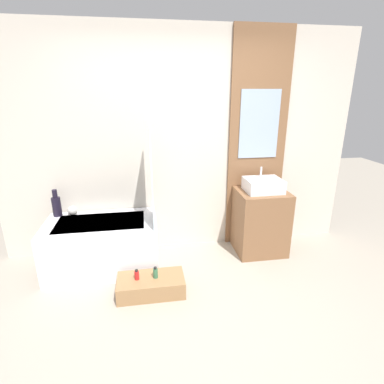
{
  "coord_description": "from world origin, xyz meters",
  "views": [
    {
      "loc": [
        -0.41,
        -1.91,
        1.91
      ],
      "look_at": [
        0.01,
        0.71,
        1.01
      ],
      "focal_mm": 28.0,
      "sensor_mm": 36.0,
      "label": 1
    }
  ],
  "objects_px": {
    "wooden_step_bench": "(151,285)",
    "vase_round_light": "(73,210)",
    "bathtub": "(103,244)",
    "bottle_soap_secondary": "(155,273)",
    "bottle_soap_primary": "(137,275)",
    "sink": "(263,185)",
    "vase_tall_dark": "(57,205)"
  },
  "relations": [
    {
      "from": "wooden_step_bench",
      "to": "vase_round_light",
      "type": "height_order",
      "value": "vase_round_light"
    },
    {
      "from": "vase_tall_dark",
      "to": "bottle_soap_secondary",
      "type": "xyz_separation_m",
      "value": [
        1.06,
        -0.82,
        -0.46
      ]
    },
    {
      "from": "bottle_soap_primary",
      "to": "sink",
      "type": "bearing_deg",
      "value": 23.23
    },
    {
      "from": "bathtub",
      "to": "bottle_soap_secondary",
      "type": "distance_m",
      "value": 0.8
    },
    {
      "from": "bathtub",
      "to": "sink",
      "type": "distance_m",
      "value": 1.95
    },
    {
      "from": "bottle_soap_primary",
      "to": "vase_round_light",
      "type": "bearing_deg",
      "value": 131.31
    },
    {
      "from": "wooden_step_bench",
      "to": "bottle_soap_secondary",
      "type": "relative_size",
      "value": 5.64
    },
    {
      "from": "vase_round_light",
      "to": "bottle_soap_primary",
      "type": "height_order",
      "value": "vase_round_light"
    },
    {
      "from": "sink",
      "to": "vase_tall_dark",
      "type": "bearing_deg",
      "value": 175.72
    },
    {
      "from": "wooden_step_bench",
      "to": "vase_round_light",
      "type": "relative_size",
      "value": 6.02
    },
    {
      "from": "bottle_soap_secondary",
      "to": "bathtub",
      "type": "bearing_deg",
      "value": 134.59
    },
    {
      "from": "bathtub",
      "to": "sink",
      "type": "relative_size",
      "value": 2.85
    },
    {
      "from": "vase_tall_dark",
      "to": "bottle_soap_secondary",
      "type": "distance_m",
      "value": 1.41
    },
    {
      "from": "vase_tall_dark",
      "to": "vase_round_light",
      "type": "relative_size",
      "value": 2.85
    },
    {
      "from": "bathtub",
      "to": "vase_round_light",
      "type": "relative_size",
      "value": 11.01
    },
    {
      "from": "vase_round_light",
      "to": "bottle_soap_secondary",
      "type": "bearing_deg",
      "value": -42.26
    },
    {
      "from": "sink",
      "to": "bottle_soap_secondary",
      "type": "bearing_deg",
      "value": -153.98
    },
    {
      "from": "sink",
      "to": "vase_round_light",
      "type": "xyz_separation_m",
      "value": [
        -2.2,
        0.17,
        -0.25
      ]
    },
    {
      "from": "sink",
      "to": "vase_round_light",
      "type": "distance_m",
      "value": 2.22
    },
    {
      "from": "vase_round_light",
      "to": "bottle_soap_secondary",
      "type": "xyz_separation_m",
      "value": [
        0.89,
        -0.81,
        -0.39
      ]
    },
    {
      "from": "bottle_soap_primary",
      "to": "bottle_soap_secondary",
      "type": "xyz_separation_m",
      "value": [
        0.18,
        0.0,
        0.0
      ]
    },
    {
      "from": "vase_round_light",
      "to": "vase_tall_dark",
      "type": "bearing_deg",
      "value": 177.95
    },
    {
      "from": "sink",
      "to": "vase_round_light",
      "type": "relative_size",
      "value": 3.86
    },
    {
      "from": "wooden_step_bench",
      "to": "bottle_soap_primary",
      "type": "bearing_deg",
      "value": 180.0
    },
    {
      "from": "sink",
      "to": "vase_round_light",
      "type": "bearing_deg",
      "value": 175.55
    },
    {
      "from": "bottle_soap_secondary",
      "to": "sink",
      "type": "bearing_deg",
      "value": 26.02
    },
    {
      "from": "bottle_soap_secondary",
      "to": "bottle_soap_primary",
      "type": "bearing_deg",
      "value": 180.0
    },
    {
      "from": "bathtub",
      "to": "vase_tall_dark",
      "type": "xyz_separation_m",
      "value": [
        -0.5,
        0.25,
        0.4
      ]
    },
    {
      "from": "bottle_soap_secondary",
      "to": "wooden_step_bench",
      "type": "bearing_deg",
      "value": 180.0
    },
    {
      "from": "vase_tall_dark",
      "to": "bottle_soap_primary",
      "type": "distance_m",
      "value": 1.28
    },
    {
      "from": "wooden_step_bench",
      "to": "bottle_soap_secondary",
      "type": "bearing_deg",
      "value": 0.0
    },
    {
      "from": "bathtub",
      "to": "wooden_step_bench",
      "type": "height_order",
      "value": "bathtub"
    }
  ]
}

